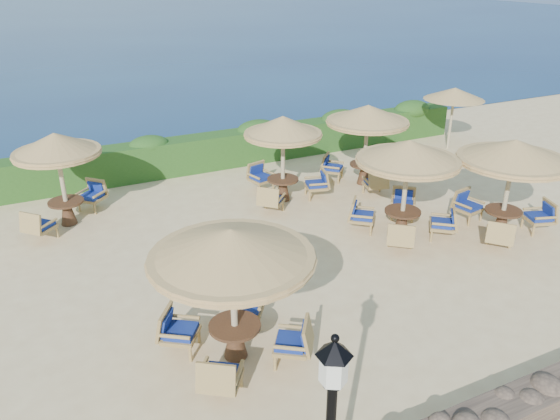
% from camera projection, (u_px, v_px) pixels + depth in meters
% --- Properties ---
extents(ground, '(120.00, 120.00, 0.00)m').
position_uv_depth(ground, '(352.00, 245.00, 14.25)').
color(ground, beige).
rests_on(ground, ground).
extents(sea, '(160.00, 160.00, 0.00)m').
position_uv_depth(sea, '(62.00, 18.00, 71.55)').
color(sea, '#0C2550').
rests_on(sea, ground).
extents(hedge, '(18.00, 0.90, 1.20)m').
position_uv_depth(hedge, '(246.00, 146.00, 19.89)').
color(hedge, '#1E4516').
rests_on(hedge, ground).
extents(stone_wall, '(15.00, 0.65, 0.44)m').
position_uv_depth(stone_wall, '(556.00, 391.00, 9.08)').
color(stone_wall, brown).
rests_on(stone_wall, ground).
extents(extra_parasol, '(2.30, 2.30, 2.41)m').
position_uv_depth(extra_parasol, '(455.00, 94.00, 20.71)').
color(extra_parasol, tan).
rests_on(extra_parasol, ground).
extents(cafe_set_0, '(2.95, 2.95, 2.65)m').
position_uv_depth(cafe_set_0, '(232.00, 270.00, 9.46)').
color(cafe_set_0, tan).
rests_on(cafe_set_0, ground).
extents(cafe_set_1, '(2.70, 2.70, 2.65)m').
position_uv_depth(cafe_set_1, '(407.00, 172.00, 14.05)').
color(cafe_set_1, tan).
rests_on(cafe_set_1, ground).
extents(cafe_set_2, '(2.88, 2.88, 2.65)m').
position_uv_depth(cafe_set_2, '(512.00, 167.00, 14.03)').
color(cafe_set_2, tan).
rests_on(cafe_set_2, ground).
extents(cafe_set_3, '(2.51, 2.44, 2.65)m').
position_uv_depth(cafe_set_3, '(58.00, 160.00, 14.59)').
color(cafe_set_3, tan).
rests_on(cafe_set_3, ground).
extents(cafe_set_4, '(2.68, 2.68, 2.65)m').
position_uv_depth(cafe_set_4, '(283.00, 145.00, 16.21)').
color(cafe_set_4, tan).
rests_on(cafe_set_4, ground).
extents(cafe_set_5, '(2.77, 2.77, 2.65)m').
position_uv_depth(cafe_set_5, '(367.00, 129.00, 17.40)').
color(cafe_set_5, tan).
rests_on(cafe_set_5, ground).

